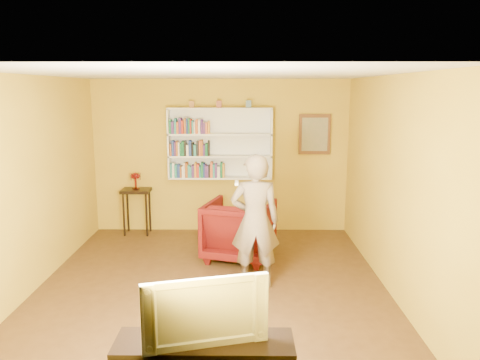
{
  "coord_description": "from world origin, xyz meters",
  "views": [
    {
      "loc": [
        0.41,
        -5.72,
        2.52
      ],
      "look_at": [
        0.36,
        0.75,
        1.26
      ],
      "focal_mm": 35.0,
      "sensor_mm": 36.0,
      "label": 1
    }
  ],
  "objects_px": {
    "bookshelf": "(220,143)",
    "television": "(204,308)",
    "console_table": "(136,197)",
    "armchair": "(239,230)",
    "person": "(255,221)",
    "ruby_lustre": "(136,178)"
  },
  "relations": [
    {
      "from": "console_table",
      "to": "television",
      "type": "bearing_deg",
      "value": -70.83
    },
    {
      "from": "ruby_lustre",
      "to": "armchair",
      "type": "xyz_separation_m",
      "value": [
        1.82,
        -1.21,
        -0.57
      ]
    },
    {
      "from": "television",
      "to": "person",
      "type": "bearing_deg",
      "value": 63.89
    },
    {
      "from": "ruby_lustre",
      "to": "television",
      "type": "distance_m",
      "value": 4.77
    },
    {
      "from": "person",
      "to": "television",
      "type": "distance_m",
      "value": 2.34
    },
    {
      "from": "console_table",
      "to": "ruby_lustre",
      "type": "xyz_separation_m",
      "value": [
        -0.0,
        0.0,
        0.35
      ]
    },
    {
      "from": "bookshelf",
      "to": "console_table",
      "type": "bearing_deg",
      "value": -173.81
    },
    {
      "from": "armchair",
      "to": "television",
      "type": "xyz_separation_m",
      "value": [
        -0.25,
        -3.29,
        0.36
      ]
    },
    {
      "from": "bookshelf",
      "to": "armchair",
      "type": "height_order",
      "value": "bookshelf"
    },
    {
      "from": "bookshelf",
      "to": "television",
      "type": "height_order",
      "value": "bookshelf"
    },
    {
      "from": "console_table",
      "to": "ruby_lustre",
      "type": "height_order",
      "value": "ruby_lustre"
    },
    {
      "from": "console_table",
      "to": "person",
      "type": "bearing_deg",
      "value": -47.41
    },
    {
      "from": "ruby_lustre",
      "to": "armchair",
      "type": "distance_m",
      "value": 2.26
    },
    {
      "from": "bookshelf",
      "to": "armchair",
      "type": "relative_size",
      "value": 1.84
    },
    {
      "from": "television",
      "to": "ruby_lustre",
      "type": "bearing_deg",
      "value": 94.52
    },
    {
      "from": "console_table",
      "to": "armchair",
      "type": "xyz_separation_m",
      "value": [
        1.82,
        -1.21,
        -0.22
      ]
    },
    {
      "from": "bookshelf",
      "to": "console_table",
      "type": "relative_size",
      "value": 2.22
    },
    {
      "from": "bookshelf",
      "to": "ruby_lustre",
      "type": "relative_size",
      "value": 6.3
    },
    {
      "from": "ruby_lustre",
      "to": "person",
      "type": "bearing_deg",
      "value": -47.41
    },
    {
      "from": "console_table",
      "to": "bookshelf",
      "type": "bearing_deg",
      "value": 6.19
    },
    {
      "from": "bookshelf",
      "to": "console_table",
      "type": "height_order",
      "value": "bookshelf"
    },
    {
      "from": "person",
      "to": "console_table",
      "type": "bearing_deg",
      "value": -47.5
    }
  ]
}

